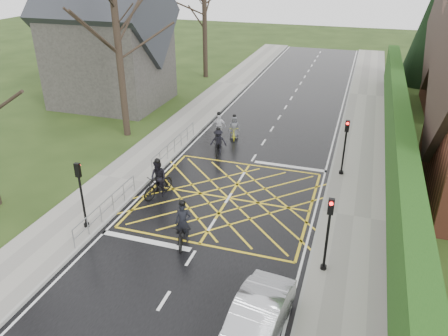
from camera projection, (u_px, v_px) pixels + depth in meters
The scene contains 20 objects.
ground at pixel (228, 198), 21.62m from camera, with size 120.00×120.00×0.00m, color black.
road at pixel (228, 198), 21.62m from camera, with size 9.00×80.00×0.01m, color black.
sidewalk_right at pixel (354, 217), 19.92m from camera, with size 3.00×80.00×0.15m, color gray.
sidewalk_left at pixel (121, 179), 23.26m from camera, with size 3.00×80.00×0.15m, color gray.
stone_wall at pixel (392, 163), 24.43m from camera, with size 0.50×38.00×0.70m, color slate.
hedge at pixel (398, 134), 23.66m from camera, with size 0.90×38.00×2.80m, color #15390F.
conifer at pixel (433, 28), 38.62m from camera, with size 4.60×4.60×10.00m.
church at pixel (108, 40), 33.45m from camera, with size 8.80×7.80×11.00m.
tree_near at pixel (114, 10), 25.75m from camera, with size 9.24×9.24×11.44m.
railing_south at pixel (106, 204), 19.59m from camera, with size 0.05×5.04×1.03m.
railing_north at pixel (174, 143), 25.98m from camera, with size 0.05×6.04×1.03m.
traffic_light_ne at pixel (344, 148), 23.05m from camera, with size 0.24×0.31×3.21m.
traffic_light_se at pixel (327, 236), 15.89m from camera, with size 0.24×0.31×3.21m.
traffic_light_sw at pixel (82, 196), 18.47m from camera, with size 0.24×0.31×3.21m.
cyclist_rear at pixel (183, 229), 18.07m from camera, with size 1.28×2.17×2.00m.
cyclist_back at pixel (158, 182), 21.54m from camera, with size 1.15×2.10×2.03m.
cyclist_mid at pixel (218, 144), 26.22m from camera, with size 1.09×1.81×1.68m.
cyclist_front at pixel (219, 129), 28.34m from camera, with size 1.01×1.85×1.82m.
cyclist_lead at pixel (234, 130), 28.44m from camera, with size 1.09×1.76×1.62m.
car at pixel (255, 322), 13.43m from camera, with size 1.47×4.21×1.39m, color #A8AAAF.
Camera 1 is at (5.60, -17.89, 10.89)m, focal length 35.00 mm.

